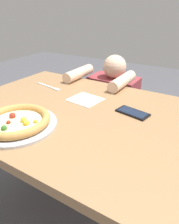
# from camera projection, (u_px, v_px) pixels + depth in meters

# --- Properties ---
(ground_plane) EXTENTS (8.00, 8.00, 0.00)m
(ground_plane) POSITION_uv_depth(u_px,v_px,m) (84.00, 216.00, 1.32)
(ground_plane) COLOR #4C4C51
(dining_table) EXTENTS (1.27, 0.86, 0.75)m
(dining_table) POSITION_uv_depth(u_px,v_px,m) (82.00, 131.00, 1.04)
(dining_table) COLOR #936D47
(dining_table) RESTS_ON ground
(pizza_near) EXTENTS (0.33, 0.33, 0.05)m
(pizza_near) POSITION_uv_depth(u_px,v_px,m) (17.00, 122.00, 0.86)
(pizza_near) COLOR #B7B7BC
(pizza_near) RESTS_ON dining_table
(paper_napkin) EXTENTS (0.18, 0.16, 0.00)m
(paper_napkin) POSITION_uv_depth(u_px,v_px,m) (85.00, 99.00, 1.11)
(paper_napkin) COLOR white
(paper_napkin) RESTS_ON dining_table
(fork) EXTENTS (0.20, 0.05, 0.00)m
(fork) POSITION_uv_depth(u_px,v_px,m) (49.00, 87.00, 1.29)
(fork) COLOR silver
(fork) RESTS_ON dining_table
(cell_phone) EXTENTS (0.16, 0.10, 0.01)m
(cell_phone) POSITION_uv_depth(u_px,v_px,m) (133.00, 113.00, 0.97)
(cell_phone) COLOR black
(cell_phone) RESTS_ON dining_table
(diner_seated) EXTENTS (0.40, 0.51, 0.89)m
(diner_seated) POSITION_uv_depth(u_px,v_px,m) (111.00, 115.00, 1.69)
(diner_seated) COLOR #333847
(diner_seated) RESTS_ON ground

